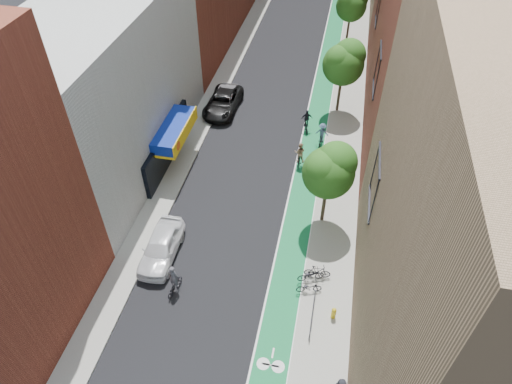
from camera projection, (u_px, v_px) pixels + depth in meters
The scene contains 20 objects.
ground at pixel (203, 334), 25.32m from camera, with size 160.00×160.00×0.00m, color black.
bike_lane at pixel (321, 98), 43.28m from camera, with size 2.00×68.00×0.01m, color #126543.
sidewalk_left at pixel (219, 86), 44.70m from camera, with size 2.00×68.00×0.15m, color gray.
sidewalk_right at pixel (348, 100), 42.86m from camera, with size 3.00×68.00×0.15m, color gray.
building_left_white at pixel (105, 90), 32.81m from camera, with size 8.00×20.00×12.00m, color silver.
building_right_near_tan at pixel (479, 233), 18.82m from camera, with size 8.00×20.00×18.00m, color #8C6B4C.
tree_near at pixel (330, 169), 28.45m from camera, with size 3.40×3.36×6.42m.
tree_mid at pixel (344, 61), 38.28m from camera, with size 3.55×3.53×6.74m.
tree_far at pixel (352, 4), 48.53m from camera, with size 3.30×3.25×6.21m.
parked_car_white at pixel (161, 247), 28.84m from camera, with size 1.98×4.92×1.68m, color white.
parked_car_black at pixel (223, 102), 41.24m from camera, with size 2.65×5.74×1.59m, color black.
parked_car_silver at pixel (225, 98), 41.94m from camera, with size 1.50×4.31×1.42m, color #95969D.
cyclist_lead at pixel (174, 283), 26.96m from camera, with size 0.84×1.70×2.13m.
cyclist_lane_near at pixel (299, 156), 35.42m from camera, with size 0.84×1.55×2.06m.
cyclist_lane_mid at pixel (306, 123), 38.97m from camera, with size 1.01×1.85×1.95m.
cyclist_lane_far at pixel (322, 136), 37.43m from camera, with size 1.11×1.85×1.97m.
parked_bike_near at pixel (309, 287), 26.94m from camera, with size 0.53×1.53×0.80m, color black.
parked_bike_mid at pixel (317, 272), 27.67m from camera, with size 0.46×1.62×0.97m, color black.
parked_bike_far at pixel (311, 275), 27.54m from camera, with size 0.58×1.66×0.87m, color black.
fire_hydrant at pixel (334, 313), 25.66m from camera, with size 0.28×0.28×0.81m.
Camera 1 is at (5.50, -12.15, 23.12)m, focal length 32.00 mm.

